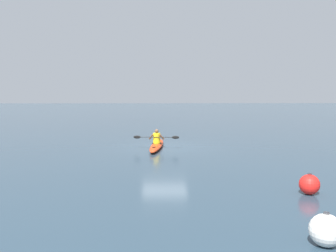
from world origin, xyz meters
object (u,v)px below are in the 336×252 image
(mooring_buoy_white_far, at_px, (326,230))
(kayaker, at_px, (157,137))
(kayak, at_px, (157,145))
(mooring_buoy_channel_marker, at_px, (309,184))

(mooring_buoy_white_far, bearing_deg, kayaker, -74.80)
(kayak, bearing_deg, mooring_buoy_white_far, 105.05)
(kayaker, xyz_separation_m, mooring_buoy_channel_marker, (-4.61, 8.97, -0.29))
(kayaker, height_order, mooring_buoy_channel_marker, kayaker)
(mooring_buoy_channel_marker, bearing_deg, mooring_buoy_white_far, 71.33)
(kayaker, distance_m, mooring_buoy_channel_marker, 10.09)
(kayaker, distance_m, mooring_buoy_white_far, 12.99)
(kayak, relative_size, mooring_buoy_channel_marker, 7.15)
(kayaker, relative_size, mooring_buoy_channel_marker, 3.82)
(kayak, distance_m, kayaker, 0.47)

